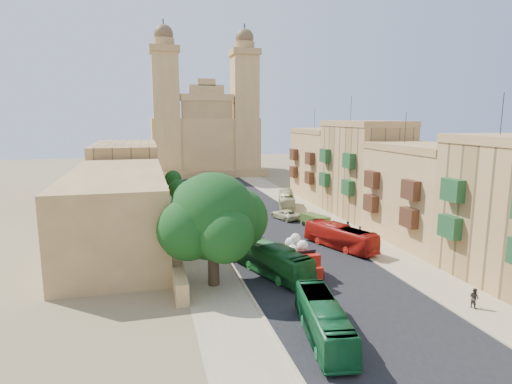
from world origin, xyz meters
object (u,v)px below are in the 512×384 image
car_white_b (255,198)px  bus_green_south (323,320)px  street_tree_c (178,189)px  pedestrian_b (474,298)px  bus_cream_east (286,201)px  car_white_a (247,215)px  car_cream (285,214)px  car_blue_b (204,188)px  bus_green_north (271,259)px  ficus_tree (214,219)px  street_tree_d (173,179)px  car_dkblue (204,194)px  church (204,136)px  car_blue_a (253,238)px  red_truck (299,257)px  street_tree_b (185,200)px  olive_pickup (315,221)px  pedestrian_a (359,233)px  bus_red_east (340,237)px  street_tree_a (196,230)px  pedestrian_c (347,229)px

car_white_b → bus_green_south: bearing=100.2°
street_tree_c → pedestrian_b: street_tree_c is taller
bus_cream_east → car_white_a: bus_cream_east is taller
car_cream → car_blue_b: size_ratio=1.36×
bus_green_north → bus_cream_east: (10.50, 26.72, -0.10)m
ficus_tree → car_blue_b: 48.16m
street_tree_d → car_white_a: bearing=-67.0°
car_dkblue → car_blue_b: size_ratio=1.02×
church → car_blue_a: church is taller
red_truck → pedestrian_b: (10.32, -10.27, -0.78)m
street_tree_b → car_blue_a: size_ratio=1.36×
olive_pickup → street_tree_d: bearing=120.5°
street_tree_c → red_truck: 32.44m
car_white_a → bus_green_north: bearing=-107.7°
bus_green_north → car_blue_b: 46.32m
car_dkblue → street_tree_d: bearing=135.0°
car_white_b → pedestrian_a: pedestrian_a is taller
olive_pickup → red_truck: bearing=-117.4°
street_tree_c → car_white_b: bearing=12.8°
car_white_a → pedestrian_a: size_ratio=1.94×
street_tree_c → car_dkblue: (5.40, 9.67, -2.63)m
pedestrian_a → bus_green_north: bearing=37.3°
car_cream → pedestrian_a: (5.09, -12.32, 0.18)m
car_dkblue → pedestrian_b: pedestrian_b is taller
olive_pickup → bus_red_east: 9.21m
street_tree_a → car_white_b: size_ratio=1.35×
car_blue_b → pedestrian_b: (12.91, -57.08, 0.18)m
bus_green_south → pedestrian_b: 13.01m
street_tree_c → bus_cream_east: bearing=-13.7°
church → street_tree_d: church is taller
church → bus_green_south: 85.95m
red_truck → car_dkblue: red_truck is taller
car_blue_b → pedestrian_c: bearing=-70.3°
street_tree_a → pedestrian_c: bearing=8.8°
bus_red_east → car_cream: 14.66m
bus_red_east → bus_green_north: bearing=8.9°
street_tree_c → car_white_b: size_ratio=1.50×
street_tree_c → car_white_a: size_ratio=1.41×
street_tree_a → car_white_a: 17.62m
olive_pickup → car_white_a: (-7.58, 7.02, -0.25)m
bus_cream_east → car_cream: bearing=86.5°
car_dkblue → pedestrian_b: 52.93m
bus_green_north → car_blue_a: bus_green_north is taller
street_tree_c → pedestrian_b: (18.93, -41.51, -2.39)m
pedestrian_b → street_tree_d: bearing=11.4°
car_white_a → car_cream: car_cream is taller
ficus_tree → bus_red_east: (15.07, 6.84, -4.50)m
car_white_a → car_cream: 5.45m
car_blue_a → bus_cream_east: bearing=42.4°
ficus_tree → pedestrian_a: size_ratio=5.64×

